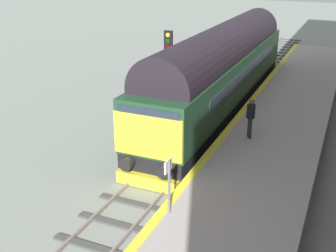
{
  "coord_description": "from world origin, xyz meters",
  "views": [
    {
      "loc": [
        6.1,
        -14.69,
        7.89
      ],
      "look_at": [
        0.2,
        -1.25,
        1.97
      ],
      "focal_mm": 45.14,
      "sensor_mm": 36.0,
      "label": 1
    }
  ],
  "objects": [
    {
      "name": "ground_plane",
      "position": [
        0.0,
        0.0,
        0.0
      ],
      "size": [
        140.0,
        140.0,
        0.0
      ],
      "primitive_type": "plane",
      "color": "gray",
      "rests_on": "ground"
    },
    {
      "name": "track_main",
      "position": [
        0.0,
        0.0,
        0.05
      ],
      "size": [
        2.5,
        60.0,
        0.15
      ],
      "color": "gray",
      "rests_on": "ground"
    },
    {
      "name": "station_platform",
      "position": [
        3.6,
        0.0,
        0.5
      ],
      "size": [
        4.0,
        44.0,
        1.01
      ],
      "color": "#A49E9A",
      "rests_on": "ground"
    },
    {
      "name": "diesel_locomotive",
      "position": [
        0.0,
        6.25,
        2.48
      ],
      "size": [
        2.74,
        18.09,
        4.68
      ],
      "color": "black",
      "rests_on": "ground"
    },
    {
      "name": "signal_post_mid",
      "position": [
        -2.18,
        4.24,
        2.97
      ],
      "size": [
        0.44,
        0.22,
        4.55
      ],
      "color": "gray",
      "rests_on": "ground"
    },
    {
      "name": "platform_number_sign",
      "position": [
        1.94,
        -5.17,
        2.14
      ],
      "size": [
        0.1,
        0.44,
        1.69
      ],
      "color": "slate",
      "rests_on": "station_platform"
    },
    {
      "name": "waiting_passenger",
      "position": [
        2.76,
        1.17,
        1.99
      ],
      "size": [
        0.46,
        0.47,
        1.64
      ],
      "rotation": [
        0.0,
        0.0,
        2.03
      ],
      "color": "#263539",
      "rests_on": "station_platform"
    }
  ]
}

